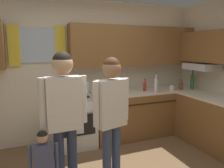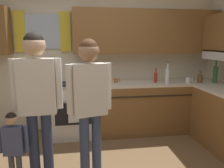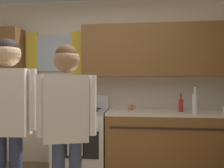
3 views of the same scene
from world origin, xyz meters
name	(u,v)px [view 2 (image 2 of 3)]	position (x,y,z in m)	size (l,w,h in m)	color
back_wall_unit	(94,48)	(0.08, 1.81, 1.50)	(4.60, 0.42, 2.60)	beige
kitchen_counter_run	(184,112)	(1.51, 1.14, 0.45)	(2.19, 2.04, 0.90)	brown
stove_oven	(75,109)	(-0.28, 1.54, 0.47)	(0.73, 0.67, 1.10)	silver
bottle_squat_brown	(200,78)	(1.87, 1.35, 0.98)	(0.08, 0.08, 0.21)	brown
bottle_tall_clear	(167,76)	(1.26, 1.31, 1.04)	(0.07, 0.07, 0.37)	silver
bottle_sauce_red	(156,77)	(1.12, 1.48, 0.99)	(0.06, 0.06, 0.25)	red
bottle_wine_green	(215,74)	(2.13, 1.30, 1.05)	(0.08, 0.08, 0.39)	#2D6633
mug_ceramic_white	(188,80)	(1.67, 1.37, 0.95)	(0.13, 0.08, 0.09)	white
cup_terracotta	(116,80)	(0.44, 1.57, 0.94)	(0.11, 0.07, 0.08)	#B76642
adult_holding_child	(37,92)	(-0.63, 0.24, 1.07)	(0.52, 0.23, 1.69)	#2D3856
adult_in_plaid	(90,95)	(-0.08, 0.21, 1.02)	(0.49, 0.25, 1.63)	#38476B
small_child	(13,143)	(-0.88, 0.12, 0.56)	(0.31, 0.12, 0.89)	#4C4C56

